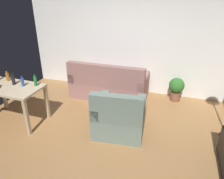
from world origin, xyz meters
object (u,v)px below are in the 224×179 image
object	(u,v)px
couch	(109,85)
desk	(11,92)
bottle_dark	(13,80)
potted_plant	(176,88)
bottle_amber	(8,77)
bottle_blue	(23,82)
bottle_green	(35,81)
armchair	(119,118)

from	to	relation	value
couch	desk	world-z (taller)	couch
couch	bottle_dark	distance (m)	2.15
desk	bottle_dark	size ratio (longest dim) A/B	5.13
desk	potted_plant	xyz separation A→B (m)	(3.07, 1.88, -0.32)
bottle_amber	bottle_dark	xyz separation A→B (m)	(0.24, -0.12, 0.02)
couch	bottle_amber	xyz separation A→B (m)	(-1.71, -1.35, 0.54)
desk	bottle_amber	bearing A→B (deg)	137.71
potted_plant	bottle_blue	world-z (taller)	bottle_blue
bottle_blue	bottle_green	distance (m)	0.25
potted_plant	bottle_amber	bearing A→B (deg)	-153.32
bottle_amber	bottle_blue	bearing A→B (deg)	-15.20
armchair	bottle_dark	distance (m)	2.19
bottle_dark	bottle_green	bearing A→B (deg)	9.31
armchair	bottle_amber	bearing A→B (deg)	-5.20
armchair	bottle_blue	size ratio (longest dim) A/B	4.81
bottle_dark	bottle_blue	distance (m)	0.22
bottle_amber	bottle_blue	distance (m)	0.48
potted_plant	bottle_green	bearing A→B (deg)	-146.92
armchair	bottle_blue	xyz separation A→B (m)	(-1.90, -0.13, 0.53)
desk	bottle_dark	bearing A→B (deg)	87.46
desk	bottle_blue	distance (m)	0.32
potted_plant	desk	bearing A→B (deg)	-148.47
desk	bottle_amber	distance (m)	0.38
bottle_blue	desk	bearing A→B (deg)	-156.28
desk	bottle_green	world-z (taller)	bottle_green
bottle_amber	bottle_green	world-z (taller)	bottle_green
bottle_amber	bottle_green	size ratio (longest dim) A/B	0.91
bottle_dark	bottle_amber	bearing A→B (deg)	154.20
armchair	bottle_amber	world-z (taller)	bottle_amber
couch	armchair	world-z (taller)	same
potted_plant	armchair	bearing A→B (deg)	-119.74
bottle_amber	couch	bearing A→B (deg)	38.16
armchair	bottle_dark	size ratio (longest dim) A/B	4.09
couch	bottle_blue	size ratio (longest dim) A/B	9.07
desk	bottle_amber	world-z (taller)	bottle_amber
couch	bottle_blue	distance (m)	2.01
bottle_dark	potted_plant	bearing A→B (deg)	30.11
couch	armchair	distance (m)	1.49
bottle_dark	bottle_blue	world-z (taller)	bottle_dark
couch	bottle_green	bearing A→B (deg)	53.61
desk	potted_plant	world-z (taller)	desk
armchair	bottle_blue	bearing A→B (deg)	-1.41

